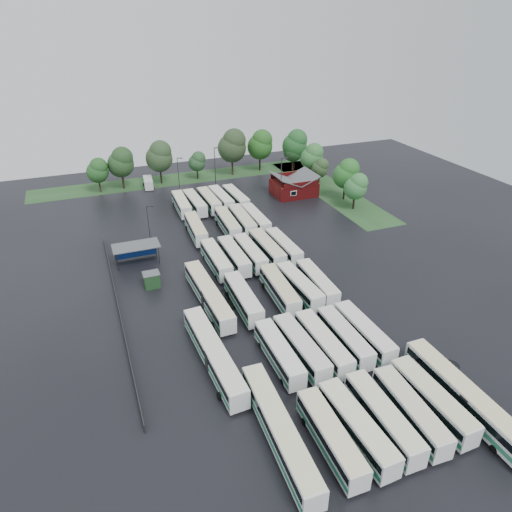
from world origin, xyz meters
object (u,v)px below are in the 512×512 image
object	(u,v)px
brick_building	(294,187)
minibus	(148,182)
artic_bus_west_a	(279,429)
artic_bus_east	(465,397)

from	to	relation	value
brick_building	minibus	distance (m)	37.32
artic_bus_west_a	minibus	xyz separation A→B (m)	(0.46, 84.03, -0.41)
brick_building	artic_bus_east	size ratio (longest dim) A/B	0.56
artic_bus_west_a	minibus	size ratio (longest dim) A/B	2.97
brick_building	artic_bus_east	xyz separation A→B (m)	(-11.74, -69.55, -0.01)
artic_bus_east	minibus	distance (m)	90.07
artic_bus_east	minibus	xyz separation A→B (m)	(-20.92, 87.61, -0.45)
brick_building	artic_bus_west_a	world-z (taller)	brick_building
minibus	artic_bus_east	bearing A→B (deg)	-71.16
artic_bus_west_a	artic_bus_east	bearing A→B (deg)	-7.58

